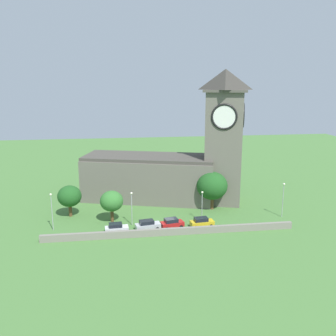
{
  "coord_description": "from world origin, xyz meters",
  "views": [
    {
      "loc": [
        -9.24,
        -65.68,
        26.88
      ],
      "look_at": [
        0.95,
        6.41,
        9.85
      ],
      "focal_mm": 39.77,
      "sensor_mm": 36.0,
      "label": 1
    }
  ],
  "objects_px": {
    "car_white": "(116,228)",
    "streetlamp_central": "(202,201)",
    "streetlamp_west_mid": "(132,203)",
    "streetlamp_east_mid": "(283,194)",
    "car_yellow": "(202,222)",
    "tree_riverside_west": "(112,201)",
    "car_red": "(172,223)",
    "church": "(174,163)",
    "car_silver": "(148,225)",
    "streetlamp_west_end": "(52,206)",
    "tree_by_tower": "(69,196)",
    "tree_churchyard": "(212,186)"
  },
  "relations": [
    {
      "from": "car_red",
      "to": "tree_churchyard",
      "type": "bearing_deg",
      "value": 42.92
    },
    {
      "from": "streetlamp_west_mid",
      "to": "streetlamp_east_mid",
      "type": "relative_size",
      "value": 0.92
    },
    {
      "from": "tree_churchyard",
      "to": "tree_riverside_west",
      "type": "relative_size",
      "value": 1.31
    },
    {
      "from": "car_white",
      "to": "tree_riverside_west",
      "type": "height_order",
      "value": "tree_riverside_west"
    },
    {
      "from": "tree_churchyard",
      "to": "streetlamp_east_mid",
      "type": "bearing_deg",
      "value": -27.25
    },
    {
      "from": "streetlamp_central",
      "to": "car_white",
      "type": "bearing_deg",
      "value": -167.68
    },
    {
      "from": "car_silver",
      "to": "tree_by_tower",
      "type": "height_order",
      "value": "tree_by_tower"
    },
    {
      "from": "car_red",
      "to": "tree_churchyard",
      "type": "distance_m",
      "value": 14.37
    },
    {
      "from": "car_silver",
      "to": "tree_by_tower",
      "type": "distance_m",
      "value": 17.92
    },
    {
      "from": "car_yellow",
      "to": "streetlamp_west_mid",
      "type": "distance_m",
      "value": 13.76
    },
    {
      "from": "church",
      "to": "streetlamp_west_end",
      "type": "relative_size",
      "value": 5.29
    },
    {
      "from": "car_white",
      "to": "tree_churchyard",
      "type": "distance_m",
      "value": 23.22
    },
    {
      "from": "streetlamp_east_mid",
      "to": "car_yellow",
      "type": "bearing_deg",
      "value": -170.18
    },
    {
      "from": "streetlamp_west_mid",
      "to": "streetlamp_central",
      "type": "relative_size",
      "value": 1.08
    },
    {
      "from": "car_red",
      "to": "streetlamp_east_mid",
      "type": "xyz_separation_m",
      "value": [
        23.01,
        2.67,
        3.8
      ]
    },
    {
      "from": "car_white",
      "to": "streetlamp_west_mid",
      "type": "distance_m",
      "value": 5.73
    },
    {
      "from": "streetlamp_west_mid",
      "to": "car_red",
      "type": "bearing_deg",
      "value": -18.75
    },
    {
      "from": "tree_riverside_west",
      "to": "streetlamp_central",
      "type": "bearing_deg",
      "value": -6.81
    },
    {
      "from": "streetlamp_west_mid",
      "to": "tree_by_tower",
      "type": "relative_size",
      "value": 1.02
    },
    {
      "from": "car_red",
      "to": "car_yellow",
      "type": "distance_m",
      "value": 5.67
    },
    {
      "from": "car_yellow",
      "to": "tree_riverside_west",
      "type": "xyz_separation_m",
      "value": [
        -16.78,
        5.15,
        3.24
      ]
    },
    {
      "from": "church",
      "to": "car_white",
      "type": "bearing_deg",
      "value": -126.98
    },
    {
      "from": "car_yellow",
      "to": "car_silver",
      "type": "bearing_deg",
      "value": 179.83
    },
    {
      "from": "car_silver",
      "to": "streetlamp_west_mid",
      "type": "height_order",
      "value": "streetlamp_west_mid"
    },
    {
      "from": "tree_by_tower",
      "to": "tree_riverside_west",
      "type": "distance_m",
      "value": 9.43
    },
    {
      "from": "streetlamp_west_end",
      "to": "streetlamp_central",
      "type": "relative_size",
      "value": 1.17
    },
    {
      "from": "car_white",
      "to": "streetlamp_west_end",
      "type": "xyz_separation_m",
      "value": [
        -11.59,
        2.88,
        3.81
      ]
    },
    {
      "from": "car_white",
      "to": "car_yellow",
      "type": "height_order",
      "value": "car_yellow"
    },
    {
      "from": "church",
      "to": "streetlamp_west_mid",
      "type": "height_order",
      "value": "church"
    },
    {
      "from": "streetlamp_west_mid",
      "to": "streetlamp_east_mid",
      "type": "distance_m",
      "value": 30.36
    },
    {
      "from": "church",
      "to": "streetlamp_east_mid",
      "type": "bearing_deg",
      "value": -35.78
    },
    {
      "from": "car_yellow",
      "to": "tree_riverside_west",
      "type": "relative_size",
      "value": 0.73
    },
    {
      "from": "church",
      "to": "streetlamp_west_end",
      "type": "xyz_separation_m",
      "value": [
        -25.07,
        -15.03,
        -3.86
      ]
    },
    {
      "from": "streetlamp_central",
      "to": "church",
      "type": "bearing_deg",
      "value": 102.7
    },
    {
      "from": "car_white",
      "to": "streetlamp_central",
      "type": "height_order",
      "value": "streetlamp_central"
    },
    {
      "from": "streetlamp_east_mid",
      "to": "tree_riverside_west",
      "type": "height_order",
      "value": "streetlamp_east_mid"
    },
    {
      "from": "tree_churchyard",
      "to": "tree_riverside_west",
      "type": "bearing_deg",
      "value": -167.92
    },
    {
      "from": "car_silver",
      "to": "car_yellow",
      "type": "height_order",
      "value": "car_silver"
    },
    {
      "from": "church",
      "to": "car_white",
      "type": "xyz_separation_m",
      "value": [
        -13.48,
        -17.91,
        -7.67
      ]
    },
    {
      "from": "tree_churchyard",
      "to": "streetlamp_west_end",
      "type": "bearing_deg",
      "value": -166.98
    },
    {
      "from": "car_silver",
      "to": "streetlamp_west_end",
      "type": "bearing_deg",
      "value": 172.58
    },
    {
      "from": "tree_by_tower",
      "to": "car_yellow",
      "type": "bearing_deg",
      "value": -20.35
    },
    {
      "from": "tree_riverside_west",
      "to": "church",
      "type": "bearing_deg",
      "value": 40.46
    },
    {
      "from": "car_yellow",
      "to": "tree_riverside_west",
      "type": "bearing_deg",
      "value": 162.95
    },
    {
      "from": "car_silver",
      "to": "tree_churchyard",
      "type": "bearing_deg",
      "value": 33.35
    },
    {
      "from": "church",
      "to": "car_red",
      "type": "height_order",
      "value": "church"
    },
    {
      "from": "car_red",
      "to": "tree_riverside_west",
      "type": "height_order",
      "value": "tree_riverside_west"
    },
    {
      "from": "car_red",
      "to": "streetlamp_west_mid",
      "type": "relative_size",
      "value": 0.7
    },
    {
      "from": "streetlamp_west_mid",
      "to": "streetlamp_east_mid",
      "type": "height_order",
      "value": "streetlamp_east_mid"
    },
    {
      "from": "church",
      "to": "tree_churchyard",
      "type": "distance_m",
      "value": 10.85
    }
  ]
}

